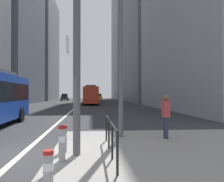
{
  "coord_description": "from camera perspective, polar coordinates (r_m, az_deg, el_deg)",
  "views": [
    {
      "loc": [
        2.22,
        -7.45,
        1.96
      ],
      "look_at": [
        5.22,
        26.94,
        2.33
      ],
      "focal_mm": 38.03,
      "sensor_mm": 36.0,
      "label": 1
    }
  ],
  "objects": [
    {
      "name": "ground_plane",
      "position": [
        27.61,
        -9.63,
        -4.67
      ],
      "size": [
        160.0,
        160.0,
        0.0
      ],
      "primitive_type": "plane",
      "color": "#303033"
    },
    {
      "name": "median_island",
      "position": [
        7.48,
        21.99,
        -15.15
      ],
      "size": [
        9.0,
        10.0,
        0.15
      ],
      "primitive_type": "cube",
      "color": "gray",
      "rests_on": "ground"
    },
    {
      "name": "lane_centre_line",
      "position": [
        37.57,
        -8.39,
        -3.59
      ],
      "size": [
        0.2,
        80.0,
        0.01
      ],
      "primitive_type": "cube",
      "color": "beige",
      "rests_on": "ground"
    },
    {
      "name": "office_tower_left_mid",
      "position": [
        55.79,
        -24.89,
        16.49
      ],
      "size": [
        13.0,
        21.92,
        36.63
      ],
      "primitive_type": "cube",
      "color": "slate",
      "rests_on": "ground"
    },
    {
      "name": "office_tower_left_far",
      "position": [
        77.72,
        -18.73,
        9.47
      ],
      "size": [
        13.78,
        21.85,
        31.06
      ],
      "primitive_type": "cube",
      "color": "gray",
      "rests_on": "ground"
    },
    {
      "name": "office_tower_right_mid",
      "position": [
        58.59,
        10.11,
        14.19
      ],
      "size": [
        12.21,
        22.05,
        33.85
      ],
      "primitive_type": "cube",
      "color": "gray",
      "rests_on": "ground"
    },
    {
      "name": "office_tower_right_far",
      "position": [
        86.07,
        5.32,
        16.03
      ],
      "size": [
        13.83,
        23.1,
        53.24
      ],
      "primitive_type": "cube",
      "color": "gray",
      "rests_on": "ground"
    },
    {
      "name": "city_bus_red_receding",
      "position": [
        43.25,
        -5.18,
        -0.78
      ],
      "size": [
        2.8,
        11.46,
        3.4
      ],
      "color": "red",
      "rests_on": "ground"
    },
    {
      "name": "car_oncoming_mid",
      "position": [
        67.63,
        -11.3,
        -1.43
      ],
      "size": [
        2.17,
        4.29,
        1.94
      ],
      "color": "#232838",
      "rests_on": "ground"
    },
    {
      "name": "car_receding_near",
      "position": [
        67.29,
        -3.22,
        -1.44
      ],
      "size": [
        2.18,
        4.55,
        1.94
      ],
      "color": "gold",
      "rests_on": "ground"
    },
    {
      "name": "car_receding_far",
      "position": [
        60.53,
        -5.17,
        -1.53
      ],
      "size": [
        2.13,
        4.11,
        1.94
      ],
      "color": "silver",
      "rests_on": "ground"
    },
    {
      "name": "traffic_signal_gantry",
      "position": [
        7.81,
        -24.66,
        15.52
      ],
      "size": [
        6.3,
        0.65,
        6.0
      ],
      "color": "#515156",
      "rests_on": "median_island"
    },
    {
      "name": "street_lamp_post",
      "position": [
        10.51,
        2.16,
        17.83
      ],
      "size": [
        5.5,
        0.32,
        8.0
      ],
      "color": "#56565B",
      "rests_on": "median_island"
    },
    {
      "name": "bollard_left",
      "position": [
        4.67,
        -15.07,
        -17.68
      ],
      "size": [
        0.2,
        0.2,
        0.78
      ],
      "color": "#99999E",
      "rests_on": "median_island"
    },
    {
      "name": "bollard_right",
      "position": [
        6.64,
        -11.92,
        -11.77
      ],
      "size": [
        0.2,
        0.2,
        0.94
      ],
      "color": "#99999E",
      "rests_on": "median_island"
    },
    {
      "name": "bollard_back",
      "position": [
        7.62,
        -11.48,
        -10.81
      ],
      "size": [
        0.2,
        0.2,
        0.82
      ],
      "color": "#99999E",
      "rests_on": "median_island"
    },
    {
      "name": "pedestrian_railing",
      "position": [
        7.26,
        -0.39,
        -9.26
      ],
      "size": [
        0.06,
        3.94,
        0.98
      ],
      "color": "black",
      "rests_on": "median_island"
    },
    {
      "name": "pedestrian_waiting",
      "position": [
        9.82,
        12.8,
        -5.41
      ],
      "size": [
        0.24,
        0.38,
        1.76
      ],
      "color": "#2D334C",
      "rests_on": "median_island"
    }
  ]
}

